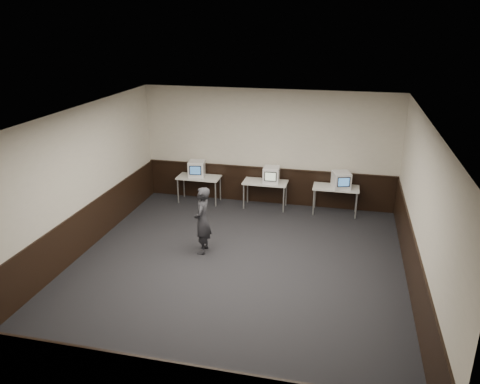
% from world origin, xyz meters
% --- Properties ---
extents(floor, '(8.00, 8.00, 0.00)m').
position_xyz_m(floor, '(0.00, 0.00, 0.00)').
color(floor, black).
rests_on(floor, ground).
extents(ceiling, '(8.00, 8.00, 0.00)m').
position_xyz_m(ceiling, '(0.00, 0.00, 3.20)').
color(ceiling, white).
rests_on(ceiling, back_wall).
extents(back_wall, '(7.00, 0.00, 7.00)m').
position_xyz_m(back_wall, '(0.00, 4.00, 1.60)').
color(back_wall, beige).
rests_on(back_wall, ground).
extents(front_wall, '(7.00, 0.00, 7.00)m').
position_xyz_m(front_wall, '(0.00, -4.00, 1.60)').
color(front_wall, beige).
rests_on(front_wall, ground).
extents(left_wall, '(0.00, 8.00, 8.00)m').
position_xyz_m(left_wall, '(-3.50, 0.00, 1.60)').
color(left_wall, beige).
rests_on(left_wall, ground).
extents(right_wall, '(0.00, 8.00, 8.00)m').
position_xyz_m(right_wall, '(3.50, 0.00, 1.60)').
color(right_wall, beige).
rests_on(right_wall, ground).
extents(wainscot_back, '(6.98, 0.04, 1.00)m').
position_xyz_m(wainscot_back, '(0.00, 3.98, 0.50)').
color(wainscot_back, black).
rests_on(wainscot_back, back_wall).
extents(wainscot_left, '(0.04, 7.98, 1.00)m').
position_xyz_m(wainscot_left, '(-3.48, 0.00, 0.50)').
color(wainscot_left, black).
rests_on(wainscot_left, left_wall).
extents(wainscot_right, '(0.04, 7.98, 1.00)m').
position_xyz_m(wainscot_right, '(3.48, 0.00, 0.50)').
color(wainscot_right, black).
rests_on(wainscot_right, right_wall).
extents(wainscot_rail, '(6.98, 0.06, 0.04)m').
position_xyz_m(wainscot_rail, '(0.00, 3.96, 1.02)').
color(wainscot_rail, black).
rests_on(wainscot_rail, wainscot_back).
extents(desk_left, '(1.20, 0.60, 0.75)m').
position_xyz_m(desk_left, '(-1.90, 3.60, 0.68)').
color(desk_left, silver).
rests_on(desk_left, ground).
extents(desk_center, '(1.20, 0.60, 0.75)m').
position_xyz_m(desk_center, '(0.00, 3.60, 0.68)').
color(desk_center, silver).
rests_on(desk_center, ground).
extents(desk_right, '(1.20, 0.60, 0.75)m').
position_xyz_m(desk_right, '(1.90, 3.60, 0.68)').
color(desk_right, silver).
rests_on(desk_right, ground).
extents(emac_left, '(0.51, 0.53, 0.44)m').
position_xyz_m(emac_left, '(-1.97, 3.63, 0.97)').
color(emac_left, white).
rests_on(emac_left, desk_left).
extents(emac_center, '(0.46, 0.49, 0.43)m').
position_xyz_m(emac_center, '(0.16, 3.58, 0.97)').
color(emac_center, white).
rests_on(emac_center, desk_center).
extents(emac_right, '(0.55, 0.57, 0.44)m').
position_xyz_m(emac_right, '(2.02, 3.55, 0.97)').
color(emac_right, white).
rests_on(emac_right, desk_right).
extents(person, '(0.41, 0.58, 1.53)m').
position_xyz_m(person, '(-0.88, 0.68, 0.76)').
color(person, '#232328').
rests_on(person, ground).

